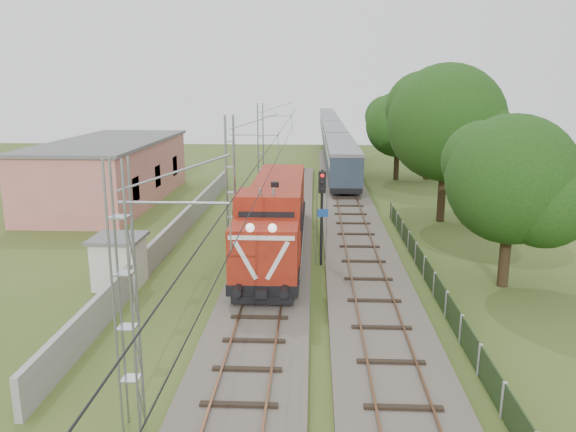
{
  "coord_description": "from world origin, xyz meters",
  "views": [
    {
      "loc": [
        2.22,
        -22.43,
        9.91
      ],
      "look_at": [
        0.7,
        9.92,
        2.2
      ],
      "focal_mm": 35.0,
      "sensor_mm": 36.0,
      "label": 1
    }
  ],
  "objects_px": {
    "locomotive": "(276,215)",
    "relay_hut": "(119,261)",
    "coach_rake": "(332,130)",
    "signal_post": "(322,201)"
  },
  "relations": [
    {
      "from": "coach_rake",
      "to": "signal_post",
      "type": "distance_m",
      "value": 61.23
    },
    {
      "from": "coach_rake",
      "to": "signal_post",
      "type": "height_order",
      "value": "signal_post"
    },
    {
      "from": "locomotive",
      "to": "relay_hut",
      "type": "xyz_separation_m",
      "value": [
        -7.4,
        -5.71,
        -1.06
      ]
    },
    {
      "from": "coach_rake",
      "to": "relay_hut",
      "type": "bearing_deg",
      "value": -100.82
    },
    {
      "from": "locomotive",
      "to": "relay_hut",
      "type": "height_order",
      "value": "locomotive"
    },
    {
      "from": "signal_post",
      "to": "locomotive",
      "type": "bearing_deg",
      "value": 142.76
    },
    {
      "from": "locomotive",
      "to": "relay_hut",
      "type": "relative_size",
      "value": 7.11
    },
    {
      "from": "coach_rake",
      "to": "signal_post",
      "type": "relative_size",
      "value": 16.33
    },
    {
      "from": "locomotive",
      "to": "coach_rake",
      "type": "bearing_deg",
      "value": 85.17
    },
    {
      "from": "signal_post",
      "to": "coach_rake",
      "type": "bearing_deg",
      "value": 87.82
    }
  ]
}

